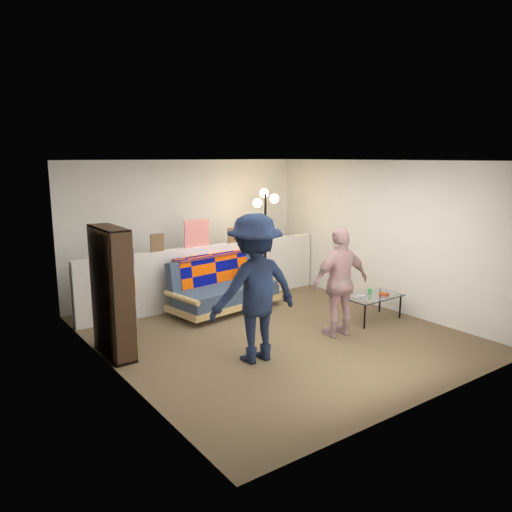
{
  "coord_description": "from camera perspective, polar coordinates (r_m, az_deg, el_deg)",
  "views": [
    {
      "loc": [
        -4.08,
        -5.31,
        2.45
      ],
      "look_at": [
        0.0,
        0.4,
        1.05
      ],
      "focal_mm": 35.0,
      "sensor_mm": 36.0,
      "label": 1
    }
  ],
  "objects": [
    {
      "name": "person_right",
      "position": [
        6.95,
        9.62,
        -2.98
      ],
      "size": [
        0.93,
        0.49,
        1.52
      ],
      "primitive_type": "imported",
      "rotation": [
        0.0,
        0.0,
        3.01
      ],
      "color": "pink",
      "rests_on": "ground"
    },
    {
      "name": "ledge_decor",
      "position": [
        8.17,
        -6.94,
        2.23
      ],
      "size": [
        2.97,
        0.02,
        0.45
      ],
      "color": "brown",
      "rests_on": "half_wall_ledge"
    },
    {
      "name": "half_wall_ledge",
      "position": [
        8.43,
        -5.54,
        -2.15
      ],
      "size": [
        4.45,
        0.15,
        1.0
      ],
      "primitive_type": "cube",
      "color": "silver",
      "rests_on": "ground"
    },
    {
      "name": "room_shell",
      "position": [
        7.12,
        -0.33,
        5.0
      ],
      "size": [
        4.6,
        5.05,
        2.45
      ],
      "color": "silver",
      "rests_on": "ground"
    },
    {
      "name": "person_left",
      "position": [
        5.99,
        -0.16,
        -3.73
      ],
      "size": [
        1.2,
        0.73,
        1.8
      ],
      "primitive_type": "imported",
      "rotation": [
        0.0,
        0.0,
        3.08
      ],
      "color": "black",
      "rests_on": "ground"
    },
    {
      "name": "futon_sofa",
      "position": [
        8.11,
        -3.72,
        -3.66
      ],
      "size": [
        1.92,
        1.12,
        0.78
      ],
      "color": "tan",
      "rests_on": "ground"
    },
    {
      "name": "floor_lamp",
      "position": [
        8.7,
        1.06,
        4.01
      ],
      "size": [
        0.39,
        0.35,
        1.9
      ],
      "color": "black",
      "rests_on": "ground"
    },
    {
      "name": "bookshelf",
      "position": [
        6.41,
        -16.11,
        -4.49
      ],
      "size": [
        0.27,
        0.81,
        1.62
      ],
      "color": "black",
      "rests_on": "ground"
    },
    {
      "name": "ground",
      "position": [
        7.13,
        1.89,
        -8.82
      ],
      "size": [
        5.0,
        5.0,
        0.0
      ],
      "primitive_type": "plane",
      "color": "brown",
      "rests_on": "ground"
    },
    {
      "name": "coffee_table",
      "position": [
        7.8,
        13.26,
        -4.63
      ],
      "size": [
        0.91,
        0.51,
        0.47
      ],
      "color": "black",
      "rests_on": "ground"
    }
  ]
}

